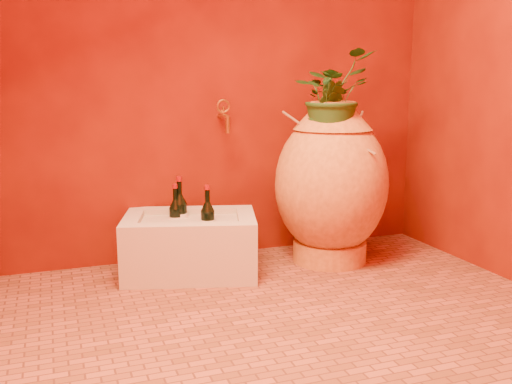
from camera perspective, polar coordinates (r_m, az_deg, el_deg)
name	(u,v)px	position (r m, az deg, el deg)	size (l,w,h in m)	color
floor	(290,317)	(2.53, 3.38, -12.37)	(2.50, 2.50, 0.00)	#984B32
wall_back	(221,36)	(3.28, -3.53, 15.31)	(2.50, 0.02, 2.50)	#570D05
amphora	(331,183)	(3.19, 7.52, 0.86)	(0.67, 0.67, 0.90)	gold
stone_basin	(190,246)	(3.04, -6.59, -5.35)	(0.78, 0.64, 0.32)	beige
wine_bottle_a	(208,222)	(2.98, -4.85, -3.04)	(0.07, 0.07, 0.30)	black
wine_bottle_b	(180,216)	(3.09, -7.61, -2.38)	(0.08, 0.08, 0.33)	black
wine_bottle_c	(176,219)	(3.08, -8.02, -2.70)	(0.07, 0.07, 0.29)	black
wall_tap	(224,114)	(3.18, -3.20, 7.75)	(0.08, 0.17, 0.18)	#A47A25
plant_main	(332,95)	(3.10, 7.65, 9.59)	(0.43, 0.37, 0.47)	#1F4C1B
plant_side	(326,114)	(3.07, 6.99, 7.77)	(0.19, 0.16, 0.35)	#1F4C1B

